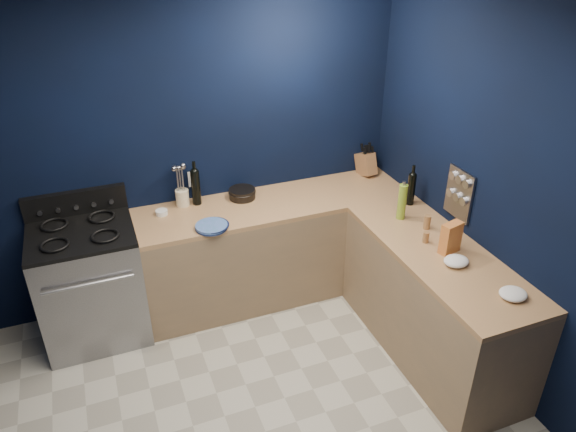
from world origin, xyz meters
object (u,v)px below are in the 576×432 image
utensil_crock (182,198)px  knife_block (366,164)px  plate_stack (212,226)px  crouton_bag (451,238)px  gas_range (92,286)px

utensil_crock → knife_block: bearing=-0.2°
utensil_crock → plate_stack: bearing=-74.6°
knife_block → crouton_bag: bearing=-101.8°
gas_range → utensil_crock: utensil_crock is taller
knife_block → crouton_bag: crouton_bag is taller
knife_block → utensil_crock: bearing=171.2°
gas_range → knife_block: 2.56m
gas_range → utensil_crock: size_ratio=6.75×
utensil_crock → crouton_bag: bearing=-40.7°
utensil_crock → knife_block: 1.68m
crouton_bag → gas_range: bearing=140.4°
plate_stack → knife_block: size_ratio=1.23×
utensil_crock → knife_block: knife_block is taller
gas_range → knife_block: size_ratio=4.62×
plate_stack → crouton_bag: size_ratio=1.07×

